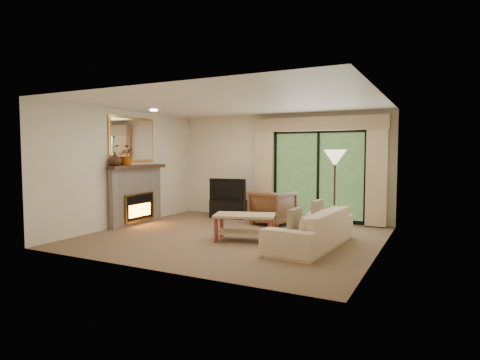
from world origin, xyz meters
The scene contains 22 objects.
floor centered at (0.00, 0.00, 0.00)m, with size 5.50×5.50×0.00m, color brown.
ceiling centered at (0.00, 0.00, 2.60)m, with size 5.50×5.50×0.00m, color white.
wall_back centered at (0.00, 2.50, 1.30)m, with size 5.00×5.00×0.00m, color beige.
wall_front centered at (0.00, -2.50, 1.30)m, with size 5.00×5.00×0.00m, color beige.
wall_left centered at (-2.75, 0.00, 1.30)m, with size 5.00×5.00×0.00m, color beige.
wall_right centered at (2.75, 0.00, 1.30)m, with size 5.00×5.00×0.00m, color beige.
fireplace centered at (-2.63, 0.20, 0.69)m, with size 0.24×1.70×1.37m, color slate, non-canonical shape.
mirror centered at (-2.71, 0.20, 1.95)m, with size 0.07×1.45×1.02m, color gold, non-canonical shape.
sliding_door centered at (1.00, 2.45, 1.10)m, with size 2.26×0.10×2.16m, color black, non-canonical shape.
curtain_left centered at (-0.35, 2.34, 1.20)m, with size 0.45×0.18×2.35m, color tan.
curtain_right centered at (2.35, 2.34, 1.20)m, with size 0.45×0.18×2.35m, color tan.
cornice centered at (1.00, 2.36, 2.32)m, with size 3.20×0.24×0.32m, color tan.
media_console centered at (-1.16, 1.95, 0.23)m, with size 0.91×0.41×0.45m, color black.
tv centered at (-1.16, 1.95, 0.73)m, with size 0.95×0.12×0.55m, color black.
armchair centered at (0.20, 1.59, 0.39)m, with size 0.84×0.86×0.78m, color brown.
sofa centered at (1.61, -0.11, 0.33)m, with size 2.24×0.88×0.65m, color beige.
pillow_near centered at (1.53, -0.76, 0.55)m, with size 0.10×0.39×0.39m, color #4D4029.
pillow_far centered at (1.53, 0.54, 0.55)m, with size 0.10×0.39×0.39m, color #4D4029.
coffee_table centered at (0.36, -0.22, 0.25)m, with size 1.12×0.61×0.50m, color tan, non-canonical shape.
floor_lamp centered at (1.71, 1.16, 0.86)m, with size 0.46×0.46×1.71m, color beige, non-canonical shape.
vase centered at (-2.61, -0.47, 1.52)m, with size 0.28×0.28×0.30m, color #381E12.
branches centered at (-2.61, -0.09, 1.60)m, with size 0.41×0.35×0.45m, color #A2460B.
Camera 1 is at (3.67, -6.88, 1.66)m, focal length 30.00 mm.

